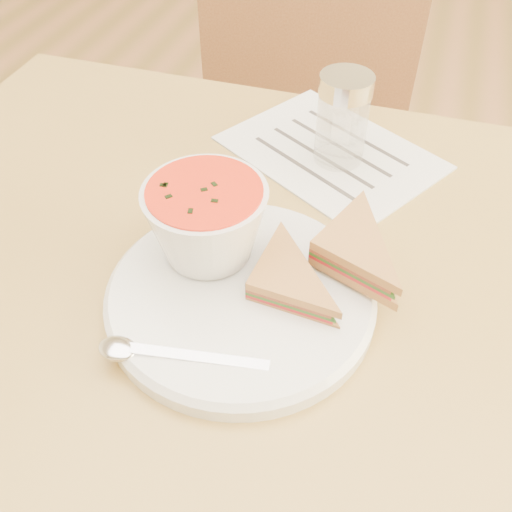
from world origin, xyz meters
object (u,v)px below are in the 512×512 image
(chair_far, at_px, (305,175))
(plate, at_px, (241,296))
(dining_table, at_px, (257,420))
(condiment_shaker, at_px, (342,120))
(soup_bowl, at_px, (207,225))

(chair_far, xyz_separation_m, plate, (0.05, -0.55, 0.26))
(dining_table, bearing_deg, plate, -85.60)
(plate, relative_size, condiment_shaker, 2.27)
(plate, height_order, condiment_shaker, condiment_shaker)
(dining_table, distance_m, soup_bowl, 0.44)
(dining_table, relative_size, soup_bowl, 7.98)
(dining_table, xyz_separation_m, chair_far, (-0.05, 0.48, 0.12))
(plate, xyz_separation_m, soup_bowl, (-0.05, 0.04, 0.05))
(dining_table, distance_m, chair_far, 0.50)
(condiment_shaker, bearing_deg, soup_bowl, -111.74)
(dining_table, bearing_deg, chair_far, 95.62)
(condiment_shaker, bearing_deg, dining_table, -104.28)
(plate, bearing_deg, chair_far, 95.46)
(dining_table, height_order, chair_far, chair_far)
(dining_table, relative_size, condiment_shaker, 8.33)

